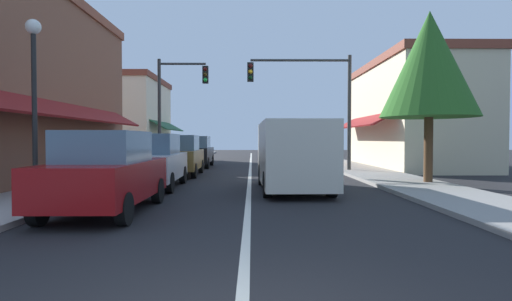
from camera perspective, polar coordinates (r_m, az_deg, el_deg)
The scene contains 15 objects.
ground_plane at distance 21.07m, azimuth -0.80°, elevation -2.77°, with size 80.00×80.00×0.00m, color black.
sidewalk_left at distance 21.80m, azimuth -15.43°, elevation -2.53°, with size 2.60×56.00×0.12m, color #A39E99.
sidewalk_right at distance 21.75m, azimuth 13.86°, elevation -2.52°, with size 2.60×56.00×0.12m, color gray.
lane_center_stripe at distance 21.07m, azimuth -0.80°, elevation -2.76°, with size 0.14×52.00×0.01m, color silver.
storefront_right_block at distance 24.74m, azimuth 20.83°, elevation 4.69°, with size 5.90×10.20×5.96m.
storefront_far_left at distance 32.56m, azimuth -18.11°, elevation 4.11°, with size 7.14×8.20×6.16m.
parked_car_nearest_left at distance 9.47m, azimuth -19.99°, elevation -2.87°, with size 1.78×4.10×1.77m.
parked_car_second_left at distance 13.88m, azimuth -14.13°, elevation -1.44°, with size 1.86×4.14×1.77m.
parked_car_third_left at distance 18.34m, azimuth -10.52°, elevation -0.70°, with size 1.85×4.13×1.77m.
parked_car_far_left at distance 23.78m, azimuth -8.34°, elevation -0.17°, with size 1.81×4.11×1.77m.
van_in_lane at distance 12.88m, azimuth 5.08°, elevation -0.43°, with size 2.09×5.22×2.12m.
traffic_signal_mast_arm at distance 20.20m, azimuth 8.00°, elevation 7.98°, with size 5.02×0.50×5.64m.
traffic_signal_left_corner at distance 22.26m, azimuth -11.14°, elevation 7.21°, with size 2.70×0.50×5.82m.
street_lamp_left_near at distance 11.44m, azimuth -28.33°, elevation 8.68°, with size 0.36×0.36×4.48m.
tree_right_near at distance 15.66m, azimuth 22.83°, elevation 10.89°, with size 3.32×3.32×6.01m.
Camera 1 is at (0.10, -3.01, 1.60)m, focal length 28.95 mm.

